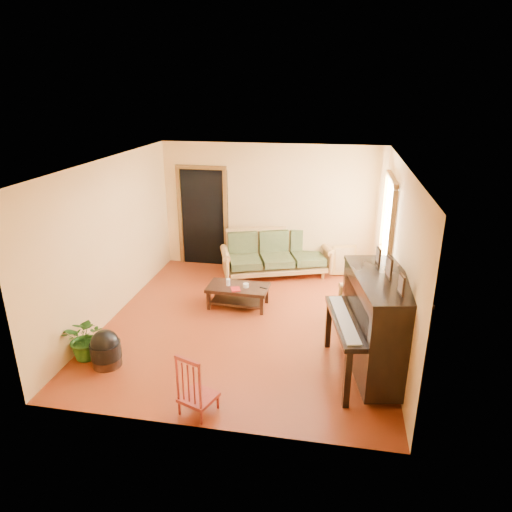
% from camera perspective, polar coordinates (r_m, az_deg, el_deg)
% --- Properties ---
extents(floor, '(5.00, 5.00, 0.00)m').
position_cam_1_polar(floor, '(7.56, -1.10, -8.32)').
color(floor, maroon).
rests_on(floor, ground).
extents(doorway, '(1.08, 0.16, 2.05)m').
position_cam_1_polar(doorway, '(9.75, -6.66, 4.76)').
color(doorway, black).
rests_on(doorway, floor).
extents(window, '(0.12, 1.36, 1.46)m').
position_cam_1_polar(window, '(8.13, 16.22, 4.38)').
color(window, white).
rests_on(window, right_wall).
extents(sofa, '(2.34, 1.57, 0.92)m').
position_cam_1_polar(sofa, '(9.21, 2.58, 0.25)').
color(sofa, olive).
rests_on(sofa, floor).
extents(coffee_table, '(1.07, 0.61, 0.38)m').
position_cam_1_polar(coffee_table, '(8.01, -2.24, -5.03)').
color(coffee_table, black).
rests_on(coffee_table, floor).
extents(armchair, '(1.03, 1.06, 0.86)m').
position_cam_1_polar(armchair, '(7.51, 13.58, -5.45)').
color(armchair, olive).
rests_on(armchair, floor).
extents(piano, '(1.22, 1.74, 1.40)m').
position_cam_1_polar(piano, '(6.20, 15.05, -8.57)').
color(piano, black).
rests_on(piano, floor).
extents(footstool, '(0.50, 0.50, 0.40)m').
position_cam_1_polar(footstool, '(6.73, -18.23, -11.39)').
color(footstool, black).
rests_on(footstool, floor).
extents(red_chair, '(0.50, 0.52, 0.81)m').
position_cam_1_polar(red_chair, '(5.54, -7.30, -15.41)').
color(red_chair, maroon).
rests_on(red_chair, floor).
extents(leaning_frame, '(0.50, 0.25, 0.65)m').
position_cam_1_polar(leaning_frame, '(9.44, 11.00, -0.48)').
color(leaning_frame, '#C29040').
rests_on(leaning_frame, floor).
extents(ceramic_crock, '(0.24, 0.24, 0.24)m').
position_cam_1_polar(ceramic_crock, '(9.42, 13.00, -2.01)').
color(ceramic_crock, '#324B96').
rests_on(ceramic_crock, floor).
extents(potted_plant, '(0.64, 0.57, 0.65)m').
position_cam_1_polar(potted_plant, '(6.93, -20.49, -9.53)').
color(potted_plant, '#245518').
rests_on(potted_plant, floor).
extents(book, '(0.21, 0.24, 0.02)m').
position_cam_1_polar(book, '(7.78, -3.12, -4.24)').
color(book, maroon).
rests_on(book, coffee_table).
extents(candle, '(0.08, 0.08, 0.12)m').
position_cam_1_polar(candle, '(7.95, -3.50, -3.28)').
color(candle, white).
rests_on(candle, coffee_table).
extents(glass_jar, '(0.13, 0.13, 0.07)m').
position_cam_1_polar(glass_jar, '(7.88, -1.27, -3.69)').
color(glass_jar, white).
rests_on(glass_jar, coffee_table).
extents(remote, '(0.14, 0.08, 0.01)m').
position_cam_1_polar(remote, '(7.85, 0.94, -3.99)').
color(remote, black).
rests_on(remote, coffee_table).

